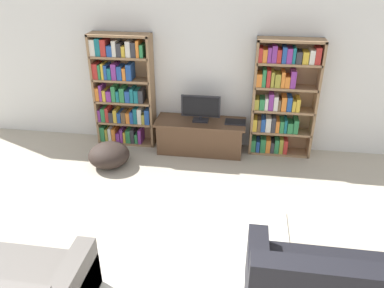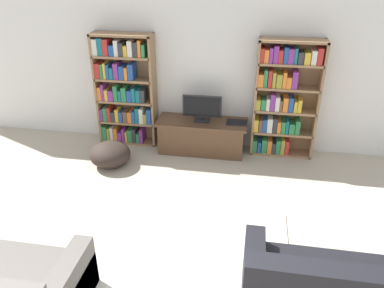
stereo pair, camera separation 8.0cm
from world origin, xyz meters
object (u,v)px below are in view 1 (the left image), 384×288
tv_stand (200,136)px  television (201,108)px  laptop (235,122)px  bookshelf_right (281,98)px  bookshelf_left (122,91)px  beanbag_ottoman (109,155)px

tv_stand → television: bearing=-90.0°
tv_stand → laptop: size_ratio=4.35×
television → bookshelf_right: bearing=7.2°
television → laptop: size_ratio=1.86×
bookshelf_left → beanbag_ottoman: (-0.01, -0.81, -0.72)m
beanbag_ottoman → tv_stand: bearing=27.3°
television → laptop: bearing=1.7°
bookshelf_right → television: 1.23m
bookshelf_left → television: size_ratio=2.99×
beanbag_ottoman → bookshelf_left: bearing=89.3°
bookshelf_right → beanbag_ottoman: bearing=-161.9°
tv_stand → laptop: (0.54, 0.01, 0.27)m
bookshelf_right → laptop: bearing=-168.4°
bookshelf_right → beanbag_ottoman: (-2.50, -0.82, -0.73)m
laptop → beanbag_ottoman: 1.99m
bookshelf_right → beanbag_ottoman: bookshelf_right is taller
bookshelf_right → bookshelf_left: bearing=-179.9°
bookshelf_left → laptop: (1.83, -0.13, -0.36)m
bookshelf_left → bookshelf_right: same height
bookshelf_right → tv_stand: bearing=-173.0°
bookshelf_right → laptop: size_ratio=5.56×
laptop → beanbag_ottoman: (-1.84, -0.68, -0.36)m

